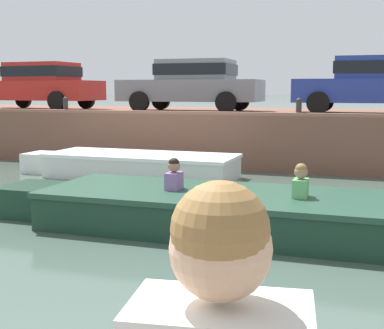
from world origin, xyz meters
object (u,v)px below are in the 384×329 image
Objects in this scene: car_left_inner_grey at (193,83)px; mooring_bollard_west at (66,104)px; motorboat_passing at (208,210)px; car_centre_blue at (369,82)px; boat_moored_west_white at (133,165)px; car_leftmost_red at (40,84)px; mooring_bollard_mid at (299,106)px.

mooring_bollard_west is (-3.25, -1.94, -0.61)m from car_left_inner_grey.
motorboat_passing is 1.74× the size of car_centre_blue.
car_left_inner_grey is 3.84m from mooring_bollard_west.
car_left_inner_grey is 1.12× the size of car_centre_blue.
car_left_inner_grey is (0.18, 3.98, 2.00)m from boat_moored_west_white.
car_leftmost_red is (-8.40, 8.00, 1.99)m from motorboat_passing.
motorboat_passing is at bearing -52.07° from boat_moored_west_white.
boat_moored_west_white is 5.10m from motorboat_passing.
car_left_inner_grey reaches higher than mooring_bollard_mid.
car_left_inner_grey is (5.44, 0.00, 0.00)m from car_leftmost_red.
mooring_bollard_mid is at bearing 85.27° from motorboat_passing.
car_left_inner_grey is at bearing 30.87° from mooring_bollard_west.
car_left_inner_grey is 9.69× the size of mooring_bollard_mid.
mooring_bollard_west reaches higher than boat_moored_west_white.
motorboat_passing is 8.51m from car_centre_blue.
mooring_bollard_mid is at bearing -12.30° from car_leftmost_red.
car_centre_blue is at bearing 13.14° from mooring_bollard_west.
car_left_inner_grey reaches higher than mooring_bollard_west.
mooring_bollard_west is at bearing -166.86° from car_centre_blue.
car_centre_blue is at bearing 50.32° from mooring_bollard_mid.
car_centre_blue is (5.07, -0.00, -0.00)m from car_left_inner_grey.
boat_moored_west_white is 6.89m from car_leftmost_red.
car_centre_blue reaches higher than motorboat_passing.
motorboat_passing is (3.14, -4.02, 0.01)m from boat_moored_west_white.
car_leftmost_red is 2.98m from mooring_bollard_west.
car_left_inner_grey is 5.07m from car_centre_blue.
boat_moored_west_white is 3.94m from mooring_bollard_west.
car_leftmost_red is 10.51m from car_centre_blue.
motorboat_passing is 8.79m from mooring_bollard_west.
boat_moored_west_white is 6.88m from car_centre_blue.
mooring_bollard_mid is (6.71, 0.00, 0.00)m from mooring_bollard_west.
mooring_bollard_mid is at bearing 29.26° from boat_moored_west_white.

